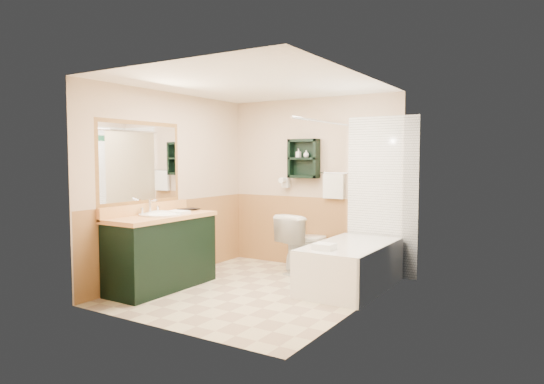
{
  "coord_description": "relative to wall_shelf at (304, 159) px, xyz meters",
  "views": [
    {
      "loc": [
        3.13,
        -4.65,
        1.55
      ],
      "look_at": [
        0.12,
        0.2,
        1.16
      ],
      "focal_mm": 32.0,
      "sensor_mm": 36.0,
      "label": 1
    }
  ],
  "objects": [
    {
      "name": "mirror_glass",
      "position": [
        -1.17,
        -1.96,
        -0.05
      ],
      "size": [
        1.2,
        1.2,
        0.9
      ],
      "primitive_type": null,
      "color": "white",
      "rests_on": "left_wall"
    },
    {
      "name": "left_wall",
      "position": [
        -1.22,
        -1.41,
        -0.35
      ],
      "size": [
        0.04,
        3.0,
        2.4
      ],
      "primitive_type": "cube",
      "color": "beige",
      "rests_on": "ground"
    },
    {
      "name": "ceiling",
      "position": [
        0.1,
        -1.41,
        0.87
      ],
      "size": [
        2.6,
        3.0,
        0.04
      ],
      "primitive_type": "cube",
      "color": "white",
      "rests_on": "back_wall"
    },
    {
      "name": "wainscot_back",
      "position": [
        0.1,
        0.08,
        -1.05
      ],
      "size": [
        2.58,
        2.58,
        1.0
      ],
      "primitive_type": null,
      "color": "tan",
      "rests_on": "back_wall"
    },
    {
      "name": "counter_towel",
      "position": [
        -0.8,
        -1.73,
        -0.65
      ],
      "size": [
        0.26,
        0.2,
        0.04
      ],
      "primitive_type": "cube",
      "color": "white",
      "rests_on": "vanity"
    },
    {
      "name": "toilet",
      "position": [
        0.17,
        -0.26,
        -1.15
      ],
      "size": [
        0.63,
        0.89,
        0.79
      ],
      "primitive_type": "imported",
      "rotation": [
        0.0,
        0.0,
        2.9
      ],
      "color": "white",
      "rests_on": "ground"
    },
    {
      "name": "back_wall",
      "position": [
        0.1,
        0.11,
        -0.35
      ],
      "size": [
        2.6,
        0.04,
        2.4
      ],
      "primitive_type": "cube",
      "color": "beige",
      "rests_on": "ground"
    },
    {
      "name": "vanity",
      "position": [
        -0.89,
        -1.9,
        -1.11
      ],
      "size": [
        0.59,
        1.39,
        0.88
      ],
      "primitive_type": "cube",
      "color": "black",
      "rests_on": "ground"
    },
    {
      "name": "floor",
      "position": [
        0.1,
        -1.41,
        -1.55
      ],
      "size": [
        3.0,
        3.0,
        0.0
      ],
      "primitive_type": "plane",
      "color": "beige",
      "rests_on": "ground"
    },
    {
      "name": "soap_bottle_b",
      "position": [
        0.05,
        -0.01,
        0.05
      ],
      "size": [
        0.09,
        0.11,
        0.08
      ],
      "primitive_type": "imported",
      "rotation": [
        0.0,
        0.0,
        -0.07
      ],
      "color": "white",
      "rests_on": "wall_shelf"
    },
    {
      "name": "hair_dryer",
      "position": [
        -0.3,
        0.02,
        -0.35
      ],
      "size": [
        0.1,
        0.24,
        0.18
      ],
      "primitive_type": null,
      "color": "white",
      "rests_on": "back_wall"
    },
    {
      "name": "tile_right",
      "position": [
        1.38,
        -0.66,
        -0.5
      ],
      "size": [
        1.5,
        1.5,
        2.1
      ],
      "primitive_type": null,
      "color": "white",
      "rests_on": "right_wall"
    },
    {
      "name": "vanity_book",
      "position": [
        -1.06,
        -1.31,
        -0.55
      ],
      "size": [
        0.18,
        0.06,
        0.24
      ],
      "primitive_type": "imported",
      "rotation": [
        0.0,
        0.0,
        -0.21
      ],
      "color": "black",
      "rests_on": "vanity"
    },
    {
      "name": "tile_back",
      "position": [
        1.13,
        0.07,
        -0.5
      ],
      "size": [
        0.95,
        0.95,
        2.1
      ],
      "primitive_type": null,
      "color": "white",
      "rests_on": "back_wall"
    },
    {
      "name": "mirror_frame",
      "position": [
        -1.17,
        -1.96,
        -0.05
      ],
      "size": [
        1.3,
        1.3,
        1.0
      ],
      "primitive_type": null,
      "color": "olive",
      "rests_on": "left_wall"
    },
    {
      "name": "soap_bottle_a",
      "position": [
        -0.08,
        -0.01,
        0.04
      ],
      "size": [
        0.07,
        0.13,
        0.06
      ],
      "primitive_type": "imported",
      "rotation": [
        0.0,
        0.0,
        -0.12
      ],
      "color": "white",
      "rests_on": "wall_shelf"
    },
    {
      "name": "right_wall",
      "position": [
        1.42,
        -1.41,
        -0.35
      ],
      "size": [
        0.04,
        3.0,
        2.4
      ],
      "primitive_type": "cube",
      "color": "beige",
      "rests_on": "ground"
    },
    {
      "name": "tile_accent",
      "position": [
        1.37,
        -0.66,
        0.35
      ],
      "size": [
        1.5,
        1.5,
        0.1
      ],
      "primitive_type": null,
      "color": "#14462B",
      "rests_on": "right_wall"
    },
    {
      "name": "tub_towel",
      "position": [
        0.92,
        -1.23,
        -0.98
      ],
      "size": [
        0.22,
        0.19,
        0.07
      ],
      "primitive_type": "cube",
      "color": "white",
      "rests_on": "bathtub"
    },
    {
      "name": "shower_curtain",
      "position": [
        0.63,
        -0.48,
        -0.4
      ],
      "size": [
        1.05,
        1.05,
        1.7
      ],
      "primitive_type": null,
      "color": "beige",
      "rests_on": "curtain_rod"
    },
    {
      "name": "wall_shelf",
      "position": [
        0.0,
        0.0,
        0.0
      ],
      "size": [
        0.45,
        0.15,
        0.55
      ],
      "primitive_type": "cube",
      "color": "black",
      "rests_on": "back_wall"
    },
    {
      "name": "wainscot_left",
      "position": [
        -1.19,
        -1.41,
        -1.05
      ],
      "size": [
        2.98,
        2.98,
        1.0
      ],
      "primitive_type": null,
      "color": "tan",
      "rests_on": "left_wall"
    },
    {
      "name": "towel_bar",
      "position": [
        0.45,
        0.04,
        -0.2
      ],
      "size": [
        0.4,
        0.06,
        0.4
      ],
      "primitive_type": null,
      "color": "white",
      "rests_on": "back_wall"
    },
    {
      "name": "bathtub",
      "position": [
        1.03,
        -0.71,
        -1.28
      ],
      "size": [
        0.81,
        1.5,
        0.54
      ],
      "primitive_type": "cube",
      "color": "white",
      "rests_on": "ground"
    },
    {
      "name": "curtain_rod",
      "position": [
        0.63,
        -0.66,
        0.45
      ],
      "size": [
        0.03,
        1.6,
        0.03
      ],
      "primitive_type": "cylinder",
      "rotation": [
        1.57,
        0.0,
        0.0
      ],
      "color": "silver",
      "rests_on": "back_wall"
    }
  ]
}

